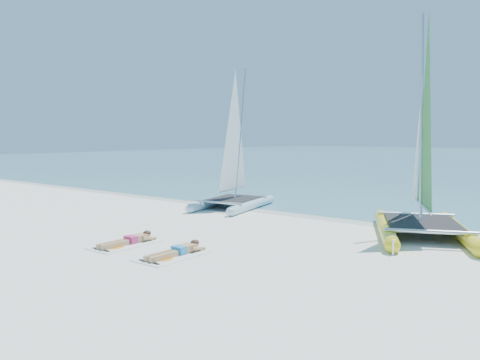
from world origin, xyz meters
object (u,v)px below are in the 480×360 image
(catamaran_yellow, at_px, (422,161))
(towel_b, at_px, (172,256))
(sunbather_b, at_px, (178,250))
(catamaran_blue, at_px, (234,164))
(towel_a, at_px, (124,245))
(sunbather_a, at_px, (130,240))

(catamaran_yellow, bearing_deg, towel_b, -145.52)
(sunbather_b, bearing_deg, catamaran_blue, 118.39)
(towel_a, bearing_deg, sunbather_b, 4.63)
(towel_b, bearing_deg, catamaran_blue, 117.75)
(towel_a, height_order, sunbather_b, sunbather_b)
(catamaran_blue, bearing_deg, sunbather_b, -73.65)
(catamaran_yellow, relative_size, towel_a, 3.79)
(towel_b, height_order, sunbather_b, sunbather_b)
(towel_b, relative_size, sunbather_b, 1.07)
(catamaran_blue, distance_m, catamaran_yellow, 7.75)
(sunbather_a, height_order, towel_b, sunbather_a)
(sunbather_a, bearing_deg, sunbather_b, -1.13)
(towel_b, bearing_deg, sunbather_b, 90.00)
(catamaran_yellow, height_order, sunbather_a, catamaran_yellow)
(sunbather_a, height_order, sunbather_b, same)
(catamaran_yellow, xyz_separation_m, sunbather_b, (-3.94, -6.42, -2.09))
(catamaran_blue, relative_size, sunbather_a, 3.49)
(catamaran_blue, relative_size, catamaran_yellow, 0.86)
(catamaran_blue, height_order, towel_a, catamaran_blue)
(catamaran_blue, distance_m, towel_b, 8.31)
(catamaran_blue, height_order, sunbather_b, catamaran_blue)
(towel_b, bearing_deg, towel_a, 178.87)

